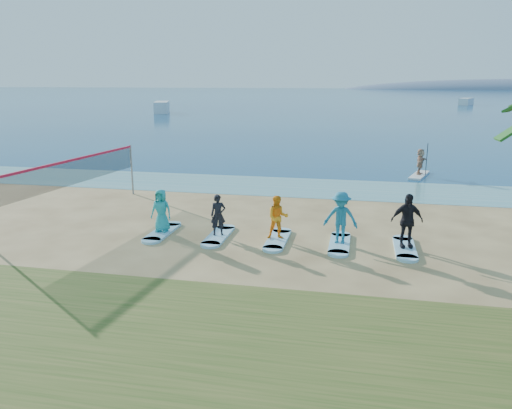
% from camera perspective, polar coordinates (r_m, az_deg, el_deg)
% --- Properties ---
extents(ground, '(600.00, 600.00, 0.00)m').
position_cam_1_polar(ground, '(17.29, -2.86, -5.05)').
color(ground, tan).
rests_on(ground, ground).
extents(shallow_water, '(600.00, 600.00, 0.00)m').
position_cam_1_polar(shallow_water, '(27.21, 2.76, 2.10)').
color(shallow_water, teal).
rests_on(shallow_water, ground).
extents(ocean, '(600.00, 600.00, 0.00)m').
position_cam_1_polar(ocean, '(175.92, 10.78, 12.06)').
color(ocean, navy).
rests_on(ocean, ground).
extents(volleyball_net, '(1.00, 9.04, 2.50)m').
position_cam_1_polar(volleyball_net, '(22.16, -20.17, 3.47)').
color(volleyball_net, gray).
rests_on(volleyball_net, ground).
extents(paddleboard, '(1.53, 3.08, 0.12)m').
position_cam_1_polar(paddleboard, '(31.64, 18.15, 3.21)').
color(paddleboard, silver).
rests_on(paddleboard, ground).
extents(paddleboarder, '(0.85, 1.49, 1.53)m').
position_cam_1_polar(paddleboarder, '(31.50, 18.27, 4.69)').
color(paddleboarder, tan).
rests_on(paddleboarder, paddleboard).
extents(boat_offshore_a, '(4.39, 7.49, 1.92)m').
position_cam_1_polar(boat_offshore_a, '(89.05, -10.69, 10.25)').
color(boat_offshore_a, silver).
rests_on(boat_offshore_a, ground).
extents(boat_offshore_b, '(4.08, 5.84, 1.52)m').
position_cam_1_polar(boat_offshore_b, '(123.46, 22.84, 10.43)').
color(boat_offshore_b, silver).
rests_on(boat_offshore_b, ground).
extents(surfboard_0, '(0.70, 2.20, 0.09)m').
position_cam_1_polar(surfboard_0, '(19.25, -10.66, -3.12)').
color(surfboard_0, '#96D1E8').
rests_on(surfboard_0, ground).
extents(student_0, '(0.80, 0.53, 1.61)m').
position_cam_1_polar(student_0, '(19.02, -10.78, -0.67)').
color(student_0, teal).
rests_on(student_0, surfboard_0).
extents(surfboard_1, '(0.70, 2.20, 0.09)m').
position_cam_1_polar(surfboard_1, '(18.53, -4.31, -3.59)').
color(surfboard_1, '#96D1E8').
rests_on(surfboard_1, ground).
extents(student_1, '(0.65, 0.54, 1.52)m').
position_cam_1_polar(student_1, '(18.31, -4.35, -1.19)').
color(student_1, black).
rests_on(student_1, surfboard_1).
extents(surfboard_2, '(0.70, 2.20, 0.09)m').
position_cam_1_polar(surfboard_2, '(18.06, 2.48, -4.04)').
color(surfboard_2, '#96D1E8').
rests_on(surfboard_2, ground).
extents(student_2, '(0.89, 0.77, 1.58)m').
position_cam_1_polar(student_2, '(17.82, 2.51, -1.49)').
color(student_2, orange).
rests_on(student_2, surfboard_2).
extents(surfboard_3, '(0.70, 2.20, 0.09)m').
position_cam_1_polar(surfboard_3, '(17.86, 9.53, -4.45)').
color(surfboard_3, '#96D1E8').
rests_on(surfboard_3, ground).
extents(student_3, '(1.24, 0.80, 1.83)m').
position_cam_1_polar(student_3, '(17.58, 9.65, -1.48)').
color(student_3, '#1D6F8F').
rests_on(student_3, surfboard_3).
extents(surfboard_4, '(0.70, 2.20, 0.09)m').
position_cam_1_polar(surfboard_4, '(17.93, 16.64, -4.79)').
color(surfboard_4, '#96D1E8').
rests_on(surfboard_4, ground).
extents(student_4, '(1.17, 0.70, 1.87)m').
position_cam_1_polar(student_4, '(17.64, 16.86, -1.77)').
color(student_4, black).
rests_on(student_4, surfboard_4).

